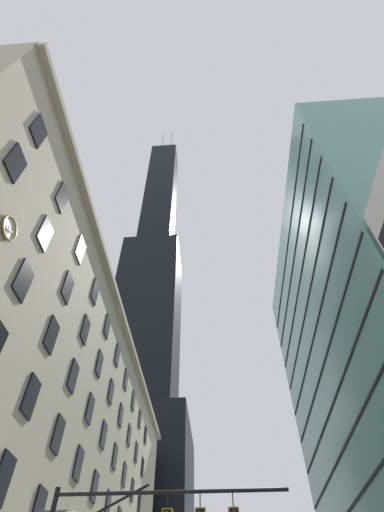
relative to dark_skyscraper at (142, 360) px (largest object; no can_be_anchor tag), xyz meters
name	(u,v)px	position (x,y,z in m)	size (l,w,h in m)	color
station_building	(36,461)	(1.91, -47.88, -41.36)	(12.88, 60.17, 29.87)	#BCAF93
dark_skyscraper	(142,360)	(0.00, 0.00, 0.00)	(24.73, 24.73, 193.37)	black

